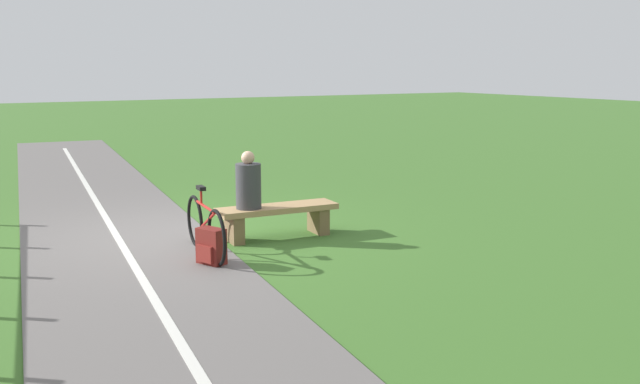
# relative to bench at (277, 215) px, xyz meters

# --- Properties ---
(ground_plane) EXTENTS (80.00, 80.00, 0.00)m
(ground_plane) POSITION_rel_bench_xyz_m (1.21, -0.78, -0.31)
(ground_plane) COLOR #3D6B28
(paved_path) EXTENTS (6.79, 36.04, 0.02)m
(paved_path) POSITION_rel_bench_xyz_m (2.49, 3.22, -0.31)
(paved_path) COLOR #66605E
(paved_path) RESTS_ON ground_plane
(path_centre_line) EXTENTS (3.91, 31.78, 0.00)m
(path_centre_line) POSITION_rel_bench_xyz_m (2.49, 3.22, -0.30)
(path_centre_line) COLOR silver
(path_centre_line) RESTS_ON paved_path
(bench) EXTENTS (1.74, 0.59, 0.45)m
(bench) POSITION_rel_bench_xyz_m (0.00, 0.00, 0.00)
(bench) COLOR #A88456
(bench) RESTS_ON ground_plane
(person_seated) EXTENTS (0.37, 0.37, 0.79)m
(person_seated) POSITION_rel_bench_xyz_m (0.42, -0.03, 0.48)
(person_seated) COLOR #38383D
(person_seated) RESTS_ON bench
(bicycle) EXTENTS (0.20, 1.70, 0.88)m
(bicycle) POSITION_rel_bench_xyz_m (1.23, 0.41, 0.05)
(bicycle) COLOR black
(bicycle) RESTS_ON ground_plane
(backpack) EXTENTS (0.33, 0.40, 0.45)m
(backpack) POSITION_rel_bench_xyz_m (1.32, 0.85, -0.09)
(backpack) COLOR maroon
(backpack) RESTS_ON ground_plane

